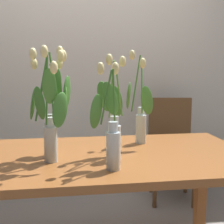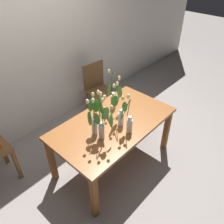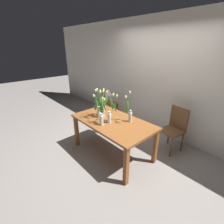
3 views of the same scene
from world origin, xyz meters
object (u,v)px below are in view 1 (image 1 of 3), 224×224
dining_table (108,170)px  tulip_vase_2 (140,116)px  tulip_vase_0 (50,114)px  tulip_vase_4 (110,132)px  tulip_vase_3 (54,115)px  dining_chair (171,142)px  tulip_vase_1 (114,124)px

dining_table → tulip_vase_2: 0.41m
tulip_vase_0 → tulip_vase_4: (0.29, -0.25, -0.06)m
tulip_vase_4 → tulip_vase_2: bearing=60.8°
dining_table → tulip_vase_3: 0.45m
dining_table → tulip_vase_0: tulip_vase_0 is taller
dining_table → tulip_vase_0: bearing=178.4°
dining_table → tulip_vase_4: (-0.02, -0.24, 0.27)m
tulip_vase_3 → tulip_vase_4: size_ratio=1.17×
dining_table → dining_chair: size_ratio=1.72×
tulip_vase_1 → tulip_vase_4: size_ratio=1.09×
tulip_vase_0 → tulip_vase_1: bearing=-13.3°
tulip_vase_0 → tulip_vase_4: size_ratio=1.14×
tulip_vase_0 → tulip_vase_2: bearing=19.9°
tulip_vase_2 → tulip_vase_3: bearing=-149.4°
tulip_vase_1 → tulip_vase_2: (0.21, 0.27, -0.00)m
tulip_vase_4 → dining_chair: tulip_vase_4 is taller
tulip_vase_0 → tulip_vase_1: size_ratio=1.04×
dining_table → dining_chair: (0.74, 1.05, -0.12)m
tulip_vase_1 → dining_chair: tulip_vase_1 is taller
dining_chair → dining_table: bearing=-125.1°
tulip_vase_0 → dining_chair: bearing=44.8°
tulip_vase_1 → tulip_vase_4: bearing=-103.7°
dining_table → tulip_vase_3: (-0.29, -0.10, 0.33)m
tulip_vase_2 → dining_chair: size_ratio=0.63×
tulip_vase_0 → tulip_vase_4: bearing=-40.9°
tulip_vase_3 → tulip_vase_2: bearing=30.6°
dining_table → tulip_vase_0: 0.45m
dining_table → dining_chair: dining_chair is taller
tulip_vase_4 → dining_chair: (0.75, 1.29, -0.39)m
dining_table → tulip_vase_2: bearing=41.5°
tulip_vase_4 → dining_chair: size_ratio=0.54×
tulip_vase_2 → tulip_vase_4: 0.51m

